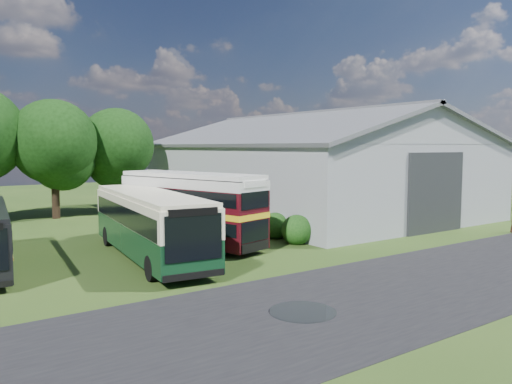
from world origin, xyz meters
TOP-DOWN VIEW (x-y plane):
  - ground at (0.00, 0.00)m, footprint 120.00×120.00m
  - asphalt_road at (3.00, -3.00)m, footprint 60.00×8.00m
  - puddle at (-1.50, -3.00)m, footprint 2.20×2.20m
  - storage_shed at (15.00, 15.98)m, footprint 18.80×24.80m
  - tree_right_a at (-3.00, 23.80)m, footprint 6.26×6.26m
  - tree_right_b at (2.00, 24.60)m, footprint 5.98×5.98m
  - shrub_front at (5.60, 6.00)m, footprint 1.70×1.70m
  - shrub_mid at (5.60, 8.00)m, footprint 1.60×1.60m
  - bus_green_single at (-2.45, 7.23)m, footprint 3.87×11.71m
  - bus_maroon_double at (0.62, 8.97)m, footprint 4.71×9.46m

SIDE VIEW (x-z plane):
  - ground at x=0.00m, z-range 0.00..0.00m
  - asphalt_road at x=3.00m, z-range -0.01..0.01m
  - puddle at x=-1.50m, z-range -0.01..0.01m
  - shrub_front at x=5.60m, z-range -0.85..0.85m
  - shrub_mid at x=5.60m, z-range -0.80..0.80m
  - bus_green_single at x=-2.45m, z-range 0.10..3.27m
  - bus_maroon_double at x=0.62m, z-range 0.00..3.94m
  - storage_shed at x=15.00m, z-range 0.09..8.24m
  - tree_right_b at x=2.00m, z-range 1.21..9.66m
  - tree_right_a at x=-3.00m, z-range 1.27..10.10m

